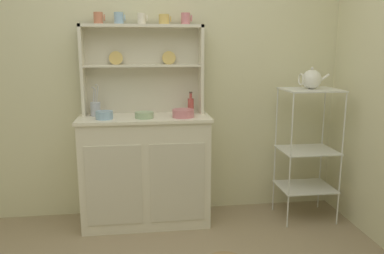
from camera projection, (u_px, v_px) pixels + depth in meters
wall_back at (154, 70)px, 3.28m from camera, size 3.84×0.05×2.50m
hutch_cabinet at (146, 169)px, 3.18m from camera, size 1.04×0.45×0.90m
hutch_shelf_unit at (143, 63)px, 3.16m from camera, size 0.97×0.18×0.72m
bakers_rack at (308, 141)px, 3.22m from camera, size 0.45×0.37×1.11m
cup_terracotta_0 at (99, 18)px, 3.01m from camera, size 0.09×0.07×0.09m
cup_sky_1 at (119, 18)px, 3.03m from camera, size 0.09×0.07×0.09m
cup_cream_2 at (142, 19)px, 3.05m from camera, size 0.08×0.06×0.09m
cup_gold_3 at (164, 19)px, 3.08m from camera, size 0.10×0.08×0.08m
cup_rose_4 at (186, 19)px, 3.10m from camera, size 0.09×0.07×0.09m
bowl_mixing_large at (104, 115)px, 2.97m from camera, size 0.13×0.13×0.06m
bowl_floral_medium at (144, 115)px, 3.01m from camera, size 0.14×0.14×0.05m
bowl_cream_small at (183, 113)px, 3.05m from camera, size 0.17×0.17×0.06m
jam_bottle at (191, 105)px, 3.21m from camera, size 0.05×0.05×0.18m
utensil_jar at (96, 108)px, 3.10m from camera, size 0.08×0.08×0.25m
porcelain_teapot at (311, 79)px, 3.12m from camera, size 0.25×0.16×0.18m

